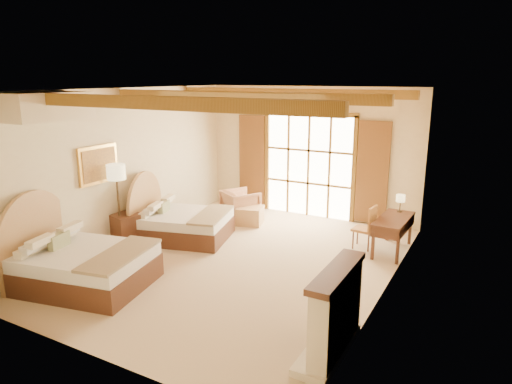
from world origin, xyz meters
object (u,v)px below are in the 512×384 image
Objects in this scene: desk at (393,234)px; armchair at (241,205)px; nightstand at (127,229)px; bed_near at (79,261)px; bed_far at (178,221)px.

armchair is at bearing 176.01° from desk.
armchair is (1.19, 2.67, 0.03)m from nightstand.
nightstand is (-0.64, 1.78, -0.08)m from bed_near.
bed_near is at bearing -54.99° from nightstand.
bed_near is 2.65m from bed_far.
nightstand is at bearing 96.91° from armchair.
armchair reaches higher than nightstand.
armchair is (0.55, 4.44, -0.05)m from bed_near.
bed_near is 1.05× the size of bed_far.
nightstand is at bearing 98.39° from bed_near.
bed_near reaches higher than bed_far.
bed_far is 1.10m from nightstand.
bed_far reaches higher than nightstand.
bed_near reaches higher than armchair.
bed_far is at bearing 77.76° from bed_near.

